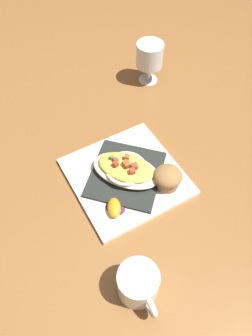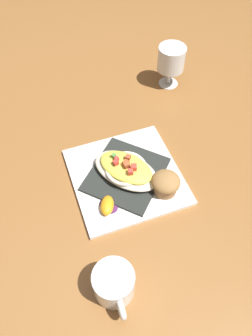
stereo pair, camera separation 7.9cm
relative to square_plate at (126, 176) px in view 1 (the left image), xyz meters
The scene contains 8 objects.
ground_plane 0.01m from the square_plate, ahead, with size 2.60×2.60×0.00m, color brown.
square_plate is the anchor object (origin of this frame).
folded_napkin 0.01m from the square_plate, ahead, with size 0.17×0.18×0.01m, color #272B28.
gratin_dish 0.03m from the square_plate, 16.14° to the right, with size 0.19×0.19×0.05m.
muffin 0.11m from the square_plate, 55.59° to the left, with size 0.07×0.07×0.05m.
orange_garnish 0.10m from the square_plate, 34.30° to the right, with size 0.06×0.06×0.02m.
coffee_mug 0.28m from the square_plate, 14.22° to the right, with size 0.11×0.08×0.08m.
stemmed_glass 0.40m from the square_plate, 150.31° to the left, with size 0.08×0.08×0.13m.
Camera 1 is at (0.44, -0.15, 0.68)m, focal length 34.72 mm.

